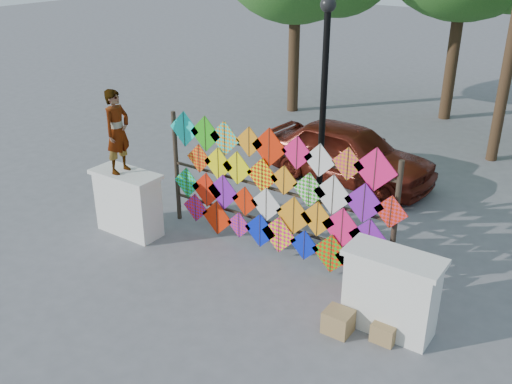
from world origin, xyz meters
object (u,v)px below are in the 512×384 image
sedan (349,153)px  vendor_woman (117,132)px  lamppost (324,98)px  kite_rack (275,194)px

sedan → vendor_woman: bearing=156.4°
lamppost → sedan: bearing=103.3°
vendor_woman → kite_rack: bearing=-77.1°
kite_rack → lamppost: size_ratio=1.10×
vendor_woman → sedan: size_ratio=0.39×
kite_rack → lamppost: lamppost is taller
vendor_woman → sedan: vendor_woman is taller
vendor_woman → lamppost: bearing=-59.3°
kite_rack → vendor_woman: 3.16m
vendor_woman → lamppost: (3.09, 2.20, 0.62)m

